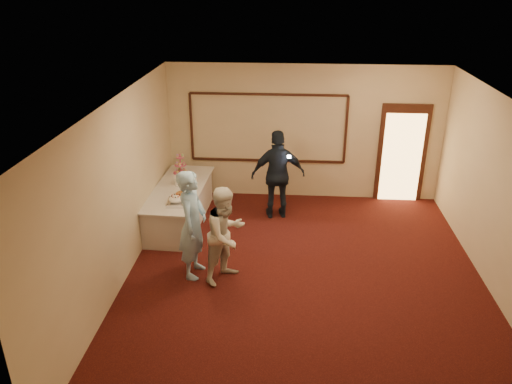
# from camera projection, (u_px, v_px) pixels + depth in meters

# --- Properties ---
(floor) EXTENTS (7.00, 7.00, 0.00)m
(floor) POSITION_uv_depth(u_px,v_px,m) (304.00, 281.00, 8.37)
(floor) COLOR black
(floor) RESTS_ON ground
(room_walls) EXTENTS (6.04, 7.04, 3.02)m
(room_walls) POSITION_uv_depth(u_px,v_px,m) (309.00, 168.00, 7.55)
(room_walls) COLOR beige
(room_walls) RESTS_ON floor
(wall_molding) EXTENTS (3.45, 0.04, 1.55)m
(wall_molding) POSITION_uv_depth(u_px,v_px,m) (268.00, 128.00, 10.93)
(wall_molding) COLOR black
(wall_molding) RESTS_ON room_walls
(doorway) EXTENTS (1.05, 0.07, 2.20)m
(doorway) POSITION_uv_depth(u_px,v_px,m) (402.00, 154.00, 10.93)
(doorway) COLOR black
(doorway) RESTS_ON floor
(buffet_table) EXTENTS (1.08, 2.54, 0.77)m
(buffet_table) POSITION_uv_depth(u_px,v_px,m) (180.00, 205.00, 10.18)
(buffet_table) COLOR silver
(buffet_table) RESTS_ON floor
(pavlova_tray) EXTENTS (0.35, 0.47, 0.17)m
(pavlova_tray) POSITION_uv_depth(u_px,v_px,m) (176.00, 200.00, 9.29)
(pavlova_tray) COLOR #B5B7BC
(pavlova_tray) RESTS_ON buffet_table
(cupcake_stand) EXTENTS (0.33, 0.33, 0.48)m
(cupcake_stand) POSITION_uv_depth(u_px,v_px,m) (181.00, 165.00, 10.69)
(cupcake_stand) COLOR #DA5187
(cupcake_stand) RESTS_ON buffet_table
(plate_stack_a) EXTENTS (0.20, 0.20, 0.17)m
(plate_stack_a) POSITION_uv_depth(u_px,v_px,m) (179.00, 181.00, 10.11)
(plate_stack_a) COLOR white
(plate_stack_a) RESTS_ON buffet_table
(plate_stack_b) EXTENTS (0.18, 0.18, 0.15)m
(plate_stack_b) POSITION_uv_depth(u_px,v_px,m) (193.00, 177.00, 10.33)
(plate_stack_b) COLOR white
(plate_stack_b) RESTS_ON buffet_table
(tart) EXTENTS (0.30, 0.30, 0.06)m
(tart) POSITION_uv_depth(u_px,v_px,m) (183.00, 195.00, 9.64)
(tart) COLOR white
(tart) RESTS_ON buffet_table
(man) EXTENTS (0.53, 0.74, 1.89)m
(man) POSITION_uv_depth(u_px,v_px,m) (193.00, 224.00, 8.20)
(man) COLOR #99CAF4
(man) RESTS_ON floor
(woman) EXTENTS (0.98, 1.02, 1.65)m
(woman) POSITION_uv_depth(u_px,v_px,m) (226.00, 235.00, 8.12)
(woman) COLOR silver
(woman) RESTS_ON floor
(guest) EXTENTS (1.16, 0.62, 1.88)m
(guest) POSITION_uv_depth(u_px,v_px,m) (278.00, 175.00, 10.20)
(guest) COLOR black
(guest) RESTS_ON floor
(camera_flash) EXTENTS (0.07, 0.05, 0.05)m
(camera_flash) POSITION_uv_depth(u_px,v_px,m) (289.00, 157.00, 9.78)
(camera_flash) COLOR white
(camera_flash) RESTS_ON guest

